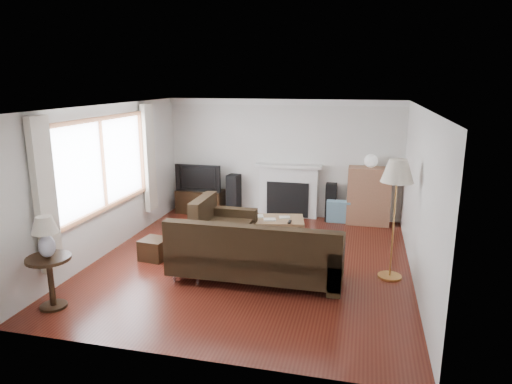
% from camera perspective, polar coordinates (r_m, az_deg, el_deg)
% --- Properties ---
extents(room, '(5.10, 5.60, 2.54)m').
position_cam_1_polar(room, '(7.16, -0.56, 0.60)').
color(room, '#541C12').
rests_on(room, ground).
extents(window, '(0.12, 2.74, 1.54)m').
position_cam_1_polar(window, '(7.88, -18.53, 3.33)').
color(window, brown).
rests_on(window, room).
extents(curtain_near, '(0.10, 0.35, 2.10)m').
position_cam_1_polar(curtain_near, '(6.67, -24.89, -0.39)').
color(curtain_near, beige).
rests_on(curtain_near, room).
extents(curtain_far, '(0.10, 0.35, 2.10)m').
position_cam_1_polar(curtain_far, '(9.18, -13.22, 4.15)').
color(curtain_far, beige).
rests_on(curtain_far, room).
extents(fireplace, '(1.40, 0.26, 1.15)m').
position_cam_1_polar(fireplace, '(9.81, 4.05, 0.17)').
color(fireplace, white).
rests_on(fireplace, room).
extents(tv_stand, '(1.03, 0.46, 0.51)m').
position_cam_1_polar(tv_stand, '(10.23, -6.95, -1.16)').
color(tv_stand, black).
rests_on(tv_stand, ground).
extents(television, '(1.03, 0.13, 0.59)m').
position_cam_1_polar(television, '(10.11, -7.04, 1.87)').
color(television, black).
rests_on(television, tv_stand).
extents(speaker_left, '(0.28, 0.32, 0.89)m').
position_cam_1_polar(speaker_left, '(10.01, -2.79, -0.31)').
color(speaker_left, black).
rests_on(speaker_left, ground).
extents(speaker_right, '(0.23, 0.27, 0.80)m').
position_cam_1_polar(speaker_right, '(9.66, 9.34, -1.27)').
color(speaker_right, black).
rests_on(speaker_right, ground).
extents(bookshelf, '(0.86, 0.41, 1.18)m').
position_cam_1_polar(bookshelf, '(9.56, 13.92, -0.48)').
color(bookshelf, '#986346').
rests_on(bookshelf, ground).
extents(globe_lamp, '(0.26, 0.26, 0.26)m').
position_cam_1_polar(globe_lamp, '(9.41, 14.17, 3.78)').
color(globe_lamp, white).
rests_on(globe_lamp, bookshelf).
extents(sectional_sofa, '(2.74, 2.00, 0.88)m').
position_cam_1_polar(sectional_sofa, '(6.76, 0.05, -7.40)').
color(sectional_sofa, black).
rests_on(sectional_sofa, ground).
extents(coffee_table, '(1.28, 0.86, 0.46)m').
position_cam_1_polar(coffee_table, '(8.31, 1.82, -4.83)').
color(coffee_table, olive).
rests_on(coffee_table, ground).
extents(footstool, '(0.45, 0.45, 0.35)m').
position_cam_1_polar(footstool, '(7.78, -12.58, -6.96)').
color(footstool, black).
rests_on(footstool, ground).
extents(floor_lamp, '(0.60, 0.60, 1.80)m').
position_cam_1_polar(floor_lamp, '(6.96, 16.85, -3.38)').
color(floor_lamp, '#C68B44').
rests_on(floor_lamp, ground).
extents(side_table, '(0.56, 0.56, 0.70)m').
position_cam_1_polar(side_table, '(6.56, -24.24, -10.25)').
color(side_table, black).
rests_on(side_table, ground).
extents(table_lamp, '(0.33, 0.33, 0.53)m').
position_cam_1_polar(table_lamp, '(6.35, -24.79, -5.16)').
color(table_lamp, silver).
rests_on(table_lamp, side_table).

